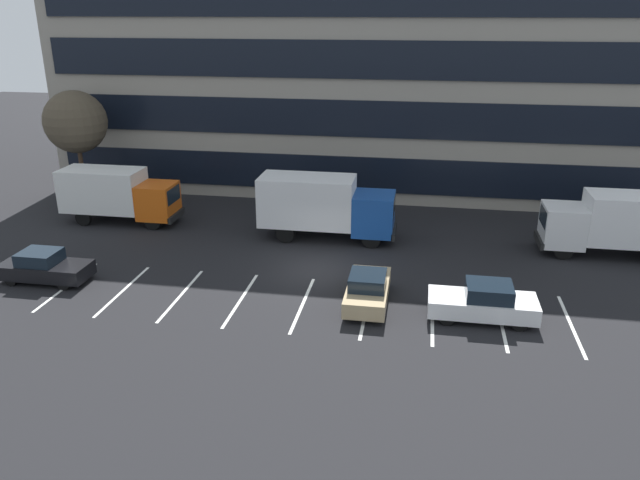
{
  "coord_description": "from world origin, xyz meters",
  "views": [
    {
      "loc": [
        4.78,
        -27.31,
        12.14
      ],
      "look_at": [
        0.04,
        0.61,
        1.4
      ],
      "focal_mm": 34.42,
      "sensor_mm": 36.0,
      "label": 1
    }
  ],
  "objects": [
    {
      "name": "sedan_black",
      "position": [
        -12.48,
        -3.32,
        0.71
      ],
      "size": [
        4.18,
        1.75,
        1.5
      ],
      "color": "black",
      "rests_on": "ground_plane"
    },
    {
      "name": "office_building",
      "position": [
        0.0,
        17.95,
        9.0
      ],
      "size": [
        41.2,
        13.09,
        18.0
      ],
      "color": "gray",
      "rests_on": "ground_plane"
    },
    {
      "name": "box_truck_blue",
      "position": [
        -0.4,
        4.61,
        1.97
      ],
      "size": [
        7.56,
        2.5,
        3.51
      ],
      "color": "#194799",
      "rests_on": "ground_plane"
    },
    {
      "name": "ground_plane",
      "position": [
        0.0,
        0.0,
        0.0
      ],
      "size": [
        120.0,
        120.0,
        0.0
      ],
      "primitive_type": "plane",
      "color": "black"
    },
    {
      "name": "sedan_white",
      "position": [
        7.65,
        -3.74,
        0.75
      ],
      "size": [
        4.44,
        1.86,
        1.59
      ],
      "color": "white",
      "rests_on": "ground_plane"
    },
    {
      "name": "lot_markings",
      "position": [
        0.0,
        -3.71,
        0.0
      ],
      "size": [
        22.54,
        5.4,
        0.01
      ],
      "color": "silver",
      "rests_on": "ground_plane"
    },
    {
      "name": "box_truck_orange",
      "position": [
        -13.01,
        5.28,
        1.82
      ],
      "size": [
        6.97,
        2.31,
        3.23
      ],
      "color": "#D85914",
      "rests_on": "ground_plane"
    },
    {
      "name": "box_truck_white",
      "position": [
        14.83,
        4.6,
        1.86
      ],
      "size": [
        7.13,
        2.36,
        3.3
      ],
      "color": "white",
      "rests_on": "ground_plane"
    },
    {
      "name": "sedan_tan",
      "position": [
        2.79,
        -3.2,
        0.71
      ],
      "size": [
        1.75,
        4.19,
        1.5
      ],
      "color": "tan",
      "rests_on": "ground_plane"
    },
    {
      "name": "bare_tree",
      "position": [
        -17.0,
        8.43,
        5.38
      ],
      "size": [
        3.93,
        3.93,
        7.37
      ],
      "color": "#473323",
      "rests_on": "ground_plane"
    }
  ]
}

